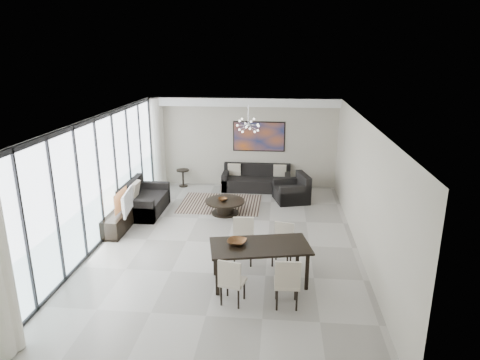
# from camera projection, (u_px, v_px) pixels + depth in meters

# --- Properties ---
(room_shell) EXTENTS (6.00, 9.00, 2.90)m
(room_shell) POSITION_uv_depth(u_px,v_px,m) (247.00, 184.00, 9.54)
(room_shell) COLOR #A8A39B
(room_shell) RESTS_ON ground
(window_wall) EXTENTS (0.37, 8.95, 2.90)m
(window_wall) POSITION_uv_depth(u_px,v_px,m) (103.00, 180.00, 9.83)
(window_wall) COLOR silver
(window_wall) RESTS_ON floor
(soffit) EXTENTS (5.98, 0.40, 0.26)m
(soffit) POSITION_uv_depth(u_px,v_px,m) (243.00, 102.00, 13.29)
(soffit) COLOR white
(soffit) RESTS_ON room_shell
(painting) EXTENTS (1.68, 0.04, 0.98)m
(painting) POSITION_uv_depth(u_px,v_px,m) (259.00, 137.00, 13.73)
(painting) COLOR #BA5319
(painting) RESTS_ON room_shell
(chandelier) EXTENTS (0.66, 0.66, 0.71)m
(chandelier) POSITION_uv_depth(u_px,v_px,m) (248.00, 125.00, 11.67)
(chandelier) COLOR silver
(chandelier) RESTS_ON room_shell
(rug) EXTENTS (2.35, 1.82, 0.01)m
(rug) POSITION_uv_depth(u_px,v_px,m) (221.00, 204.00, 12.53)
(rug) COLOR black
(rug) RESTS_ON floor
(coffee_table) EXTENTS (1.08, 1.08, 0.38)m
(coffee_table) POSITION_uv_depth(u_px,v_px,m) (225.00, 206.00, 11.73)
(coffee_table) COLOR black
(coffee_table) RESTS_ON floor
(bowl_coffee) EXTENTS (0.28, 0.28, 0.08)m
(bowl_coffee) POSITION_uv_depth(u_px,v_px,m) (223.00, 199.00, 11.65)
(bowl_coffee) COLOR brown
(bowl_coffee) RESTS_ON coffee_table
(sofa_main) EXTENTS (2.16, 0.88, 0.79)m
(sofa_main) POSITION_uv_depth(u_px,v_px,m) (257.00, 181.00, 13.76)
(sofa_main) COLOR black
(sofa_main) RESTS_ON floor
(loveseat) EXTENTS (0.98, 1.74, 0.87)m
(loveseat) POSITION_uv_depth(u_px,v_px,m) (143.00, 202.00, 11.83)
(loveseat) COLOR black
(loveseat) RESTS_ON floor
(armchair) EXTENTS (1.15, 1.18, 0.82)m
(armchair) POSITION_uv_depth(u_px,v_px,m) (292.00, 192.00, 12.70)
(armchair) COLOR black
(armchair) RESTS_ON floor
(side_table) EXTENTS (0.41, 0.41, 0.57)m
(side_table) POSITION_uv_depth(u_px,v_px,m) (183.00, 175.00, 14.02)
(side_table) COLOR black
(side_table) RESTS_ON floor
(tv_console) EXTENTS (0.43, 1.52, 0.47)m
(tv_console) POSITION_uv_depth(u_px,v_px,m) (120.00, 221.00, 10.69)
(tv_console) COLOR black
(tv_console) RESTS_ON floor
(television) EXTENTS (0.25, 0.98, 0.56)m
(television) POSITION_uv_depth(u_px,v_px,m) (124.00, 202.00, 10.49)
(television) COLOR gray
(television) RESTS_ON tv_console
(dining_table) EXTENTS (2.03, 1.31, 0.78)m
(dining_table) POSITION_uv_depth(u_px,v_px,m) (260.00, 249.00, 8.13)
(dining_table) COLOR black
(dining_table) RESTS_ON floor
(dining_chair_sw) EXTENTS (0.49, 0.49, 0.89)m
(dining_chair_sw) POSITION_uv_depth(u_px,v_px,m) (231.00, 279.00, 7.44)
(dining_chair_sw) COLOR #C0B39F
(dining_chair_sw) RESTS_ON floor
(dining_chair_se) EXTENTS (0.45, 0.45, 0.95)m
(dining_chair_se) POSITION_uv_depth(u_px,v_px,m) (287.00, 280.00, 7.34)
(dining_chair_se) COLOR #C0B39F
(dining_chair_se) RESTS_ON floor
(dining_chair_nw) EXTENTS (0.46, 0.46, 0.95)m
(dining_chair_nw) POSITION_uv_depth(u_px,v_px,m) (243.00, 237.00, 9.01)
(dining_chair_nw) COLOR #C0B39F
(dining_chair_nw) RESTS_ON floor
(dining_chair_ne) EXTENTS (0.49, 0.49, 0.88)m
(dining_chair_ne) POSITION_uv_depth(u_px,v_px,m) (283.00, 241.00, 8.94)
(dining_chair_ne) COLOR #C0B39F
(dining_chair_ne) RESTS_ON floor
(bowl_dining) EXTENTS (0.43, 0.43, 0.09)m
(bowl_dining) POSITION_uv_depth(u_px,v_px,m) (237.00, 242.00, 8.14)
(bowl_dining) COLOR brown
(bowl_dining) RESTS_ON dining_table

